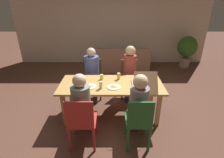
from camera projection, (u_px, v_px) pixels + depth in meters
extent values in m
plane|color=brown|center=(112.00, 115.00, 3.70)|extent=(20.00, 20.00, 0.00)
cube|color=beige|center=(112.00, 23.00, 6.18)|extent=(6.81, 0.12, 2.84)
cube|color=tan|center=(112.00, 85.00, 3.40)|extent=(1.99, 0.85, 0.04)
cube|color=tan|center=(65.00, 109.00, 3.28)|extent=(0.07, 0.07, 0.69)
cube|color=tan|center=(159.00, 110.00, 3.27)|extent=(0.07, 0.07, 0.69)
cube|color=tan|center=(72.00, 93.00, 3.84)|extent=(0.07, 0.07, 0.69)
cube|color=tan|center=(152.00, 93.00, 3.83)|extent=(0.07, 0.07, 0.69)
cylinder|color=#B72D2A|center=(75.00, 123.00, 3.09)|extent=(0.04, 0.04, 0.46)
cylinder|color=#B72D2A|center=(97.00, 123.00, 3.09)|extent=(0.04, 0.04, 0.46)
cylinder|color=#B72D2A|center=(70.00, 140.00, 2.73)|extent=(0.04, 0.04, 0.46)
cylinder|color=#B72D2A|center=(95.00, 140.00, 2.73)|extent=(0.04, 0.04, 0.46)
cube|color=#B72D2A|center=(83.00, 119.00, 2.81)|extent=(0.44, 0.46, 0.02)
cube|color=#B72D2A|center=(80.00, 115.00, 2.51)|extent=(0.42, 0.03, 0.46)
cylinder|color=#444247|center=(83.00, 118.00, 3.21)|extent=(0.10, 0.10, 0.48)
cylinder|color=#444247|center=(91.00, 118.00, 3.20)|extent=(0.10, 0.10, 0.48)
cube|color=#444247|center=(85.00, 110.00, 2.94)|extent=(0.26, 0.35, 0.11)
cylinder|color=gray|center=(82.00, 102.00, 2.67)|extent=(0.29, 0.29, 0.54)
sphere|color=beige|center=(80.00, 81.00, 2.52)|extent=(0.20, 0.20, 0.20)
cylinder|color=brown|center=(138.00, 92.00, 4.14)|extent=(0.05, 0.05, 0.46)
cylinder|color=brown|center=(123.00, 92.00, 4.14)|extent=(0.05, 0.05, 0.46)
cylinder|color=brown|center=(136.00, 85.00, 4.47)|extent=(0.05, 0.05, 0.46)
cylinder|color=brown|center=(122.00, 85.00, 4.47)|extent=(0.05, 0.05, 0.46)
cube|color=brown|center=(130.00, 79.00, 4.20)|extent=(0.42, 0.43, 0.02)
cube|color=brown|center=(130.00, 68.00, 4.29)|extent=(0.40, 0.03, 0.41)
cylinder|color=#302B4C|center=(134.00, 93.00, 4.06)|extent=(0.10, 0.10, 0.48)
cylinder|color=#302B4C|center=(127.00, 93.00, 4.06)|extent=(0.10, 0.10, 0.48)
cube|color=#302B4C|center=(131.00, 79.00, 4.05)|extent=(0.26, 0.28, 0.11)
cylinder|color=#A7443E|center=(131.00, 66.00, 4.07)|extent=(0.29, 0.29, 0.53)
sphere|color=#D8AC84|center=(131.00, 51.00, 3.91)|extent=(0.23, 0.23, 0.23)
cylinder|color=#276630|center=(127.00, 124.00, 3.09)|extent=(0.05, 0.05, 0.46)
cylinder|color=#276630|center=(145.00, 124.00, 3.08)|extent=(0.05, 0.05, 0.46)
cylinder|color=#276630|center=(128.00, 140.00, 2.73)|extent=(0.05, 0.05, 0.46)
cylinder|color=#276630|center=(150.00, 140.00, 2.73)|extent=(0.05, 0.05, 0.46)
cube|color=#276630|center=(138.00, 120.00, 2.81)|extent=(0.40, 0.46, 0.02)
cube|color=#276630|center=(141.00, 116.00, 2.52)|extent=(0.38, 0.03, 0.45)
cylinder|color=#38343B|center=(131.00, 119.00, 3.19)|extent=(0.10, 0.10, 0.48)
cylinder|color=#38343B|center=(139.00, 119.00, 3.19)|extent=(0.10, 0.10, 0.48)
cube|color=#38343B|center=(137.00, 110.00, 2.93)|extent=(0.26, 0.33, 0.11)
cylinder|color=gray|center=(140.00, 103.00, 2.67)|extent=(0.29, 0.29, 0.51)
sphere|color=beige|center=(141.00, 82.00, 2.53)|extent=(0.22, 0.22, 0.22)
cylinder|color=#533923|center=(101.00, 92.00, 4.14)|extent=(0.04, 0.04, 0.46)
cylinder|color=#533923|center=(85.00, 92.00, 4.14)|extent=(0.04, 0.04, 0.46)
cylinder|color=#533923|center=(102.00, 84.00, 4.49)|extent=(0.04, 0.04, 0.46)
cylinder|color=#533923|center=(87.00, 84.00, 4.49)|extent=(0.04, 0.04, 0.46)
cube|color=#533923|center=(93.00, 79.00, 4.21)|extent=(0.45, 0.44, 0.02)
cube|color=#533923|center=(94.00, 67.00, 4.30)|extent=(0.43, 0.03, 0.43)
cylinder|color=#363A39|center=(96.00, 94.00, 4.01)|extent=(0.10, 0.10, 0.48)
cylinder|color=#363A39|center=(89.00, 94.00, 4.01)|extent=(0.10, 0.10, 0.48)
cube|color=#363A39|center=(92.00, 80.00, 4.03)|extent=(0.30, 0.35, 0.11)
cylinder|color=#4A5B9D|center=(93.00, 67.00, 4.08)|extent=(0.34, 0.34, 0.51)
sphere|color=beige|center=(92.00, 52.00, 3.93)|extent=(0.21, 0.21, 0.21)
cube|color=tan|center=(143.00, 84.00, 3.35)|extent=(0.40, 0.40, 0.02)
cylinder|color=orange|center=(143.00, 83.00, 3.34)|extent=(0.35, 0.35, 0.01)
cube|color=tan|center=(147.00, 83.00, 2.99)|extent=(0.40, 0.23, 0.34)
cylinder|color=white|center=(81.00, 82.00, 3.43)|extent=(0.24, 0.24, 0.01)
cylinder|color=white|center=(114.00, 87.00, 3.26)|extent=(0.25, 0.25, 0.01)
cone|color=orange|center=(114.00, 86.00, 3.25)|extent=(0.13, 0.13, 0.02)
cylinder|color=white|center=(91.00, 86.00, 3.28)|extent=(0.23, 0.23, 0.01)
cone|color=#CE8D46|center=(91.00, 86.00, 3.27)|extent=(0.11, 0.11, 0.02)
cylinder|color=#E0CC59|center=(102.00, 77.00, 3.56)|extent=(0.07, 0.07, 0.11)
cylinder|color=silver|center=(102.00, 85.00, 3.19)|extent=(0.06, 0.06, 0.14)
cylinder|color=#E5C360|center=(119.00, 76.00, 3.56)|extent=(0.07, 0.07, 0.13)
cube|color=#946954|center=(121.00, 63.00, 6.05)|extent=(1.91, 0.86, 0.38)
cube|color=#946954|center=(121.00, 55.00, 5.57)|extent=(1.91, 0.16, 0.41)
cube|color=#946954|center=(96.00, 55.00, 5.94)|extent=(0.20, 0.82, 0.18)
cube|color=#946954|center=(146.00, 55.00, 5.93)|extent=(0.20, 0.82, 0.18)
cylinder|color=gray|center=(185.00, 63.00, 6.19)|extent=(0.34, 0.34, 0.33)
cylinder|color=brown|center=(187.00, 56.00, 6.09)|extent=(0.05, 0.05, 0.15)
ellipsoid|color=#366724|center=(188.00, 47.00, 5.95)|extent=(0.64, 0.64, 0.70)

